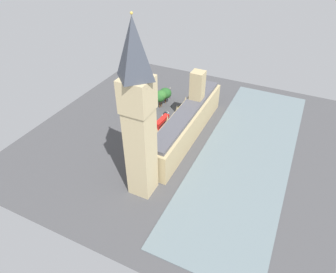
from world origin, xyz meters
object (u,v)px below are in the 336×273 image
object	(u,v)px
parliament_building	(187,122)
car_silver_kerbside	(165,114)
car_yellow_cab_far_end	(181,106)
street_lamp_leading	(170,91)
plane_tree_midblock	(159,97)
pedestrian_by_river_gate	(156,150)
plane_tree_trailing	(161,95)
clock_tower	(138,115)
double_decker_bus_opposite_hall	(162,122)
car_black_under_trees	(143,147)
plane_tree_corner	(165,93)

from	to	relation	value
parliament_building	car_silver_kerbside	distance (m)	21.08
car_yellow_cab_far_end	street_lamp_leading	xyz separation A→B (m)	(9.57, -6.38, 3.90)
car_silver_kerbside	plane_tree_midblock	world-z (taller)	plane_tree_midblock
pedestrian_by_river_gate	plane_tree_trailing	bearing A→B (deg)	-175.22
pedestrian_by_river_gate	car_silver_kerbside	bearing A→B (deg)	179.42
pedestrian_by_river_gate	plane_tree_midblock	bearing A→B (deg)	-173.98
clock_tower	car_silver_kerbside	xyz separation A→B (m)	(15.09, -49.95, -32.51)
pedestrian_by_river_gate	car_yellow_cab_far_end	bearing A→B (deg)	168.68
double_decker_bus_opposite_hall	car_black_under_trees	size ratio (longest dim) A/B	2.19
car_black_under_trees	plane_tree_midblock	bearing A→B (deg)	-77.04
pedestrian_by_river_gate	plane_tree_trailing	world-z (taller)	plane_tree_trailing
plane_tree_corner	car_silver_kerbside	bearing A→B (deg)	116.36
car_yellow_cab_far_end	double_decker_bus_opposite_hall	xyz separation A→B (m)	(1.16, 20.79, 1.75)
parliament_building	street_lamp_leading	size ratio (longest dim) A/B	9.43
car_yellow_cab_far_end	plane_tree_midblock	xyz separation A→B (m)	(10.60, 4.81, 5.35)
car_black_under_trees	street_lamp_leading	size ratio (longest dim) A/B	0.70
plane_tree_trailing	car_silver_kerbside	bearing A→B (deg)	130.29
clock_tower	car_yellow_cab_far_end	bearing A→B (deg)	-79.76
parliament_building	plane_tree_corner	size ratio (longest dim) A/B	7.25
pedestrian_by_river_gate	parliament_building	bearing A→B (deg)	137.20
car_yellow_cab_far_end	pedestrian_by_river_gate	distance (m)	39.03
clock_tower	pedestrian_by_river_gate	xyz separation A→B (m)	(6.00, -22.13, -32.66)
double_decker_bus_opposite_hall	plane_tree_trailing	world-z (taller)	plane_tree_trailing
clock_tower	plane_tree_trailing	xyz separation A→B (m)	(21.19, -57.16, -26.48)
double_decker_bus_opposite_hall	plane_tree_trailing	distance (m)	19.81
parliament_building	plane_tree_midblock	distance (m)	28.79
car_black_under_trees	plane_tree_midblock	xyz separation A→B (m)	(9.19, -34.95, 5.35)
car_silver_kerbside	plane_tree_trailing	world-z (taller)	plane_tree_trailing
clock_tower	double_decker_bus_opposite_hall	distance (m)	51.95
double_decker_bus_opposite_hall	clock_tower	bearing A→B (deg)	110.35
plane_tree_midblock	car_yellow_cab_far_end	bearing A→B (deg)	-155.57
clock_tower	plane_tree_midblock	size ratio (longest dim) A/B	7.31
pedestrian_by_river_gate	plane_tree_midblock	size ratio (longest dim) A/B	0.19
double_decker_bus_opposite_hall	street_lamp_leading	bearing A→B (deg)	-69.34
street_lamp_leading	car_yellow_cab_far_end	bearing A→B (deg)	146.32
clock_tower	plane_tree_midblock	world-z (taller)	clock_tower
plane_tree_midblock	street_lamp_leading	world-z (taller)	plane_tree_midblock
car_yellow_cab_far_end	plane_tree_corner	xyz separation A→B (m)	(9.82, -0.66, 5.23)
plane_tree_midblock	car_silver_kerbside	bearing A→B (deg)	136.94
double_decker_bus_opposite_hall	plane_tree_trailing	bearing A→B (deg)	-58.67
plane_tree_midblock	plane_tree_trailing	distance (m)	1.38
plane_tree_trailing	car_black_under_trees	bearing A→B (deg)	103.70
plane_tree_trailing	clock_tower	bearing A→B (deg)	110.35
clock_tower	double_decker_bus_opposite_hall	size ratio (longest dim) A/B	6.06
parliament_building	double_decker_bus_opposite_hall	xyz separation A→B (m)	(13.68, -1.12, -5.10)
car_black_under_trees	street_lamp_leading	distance (m)	47.02
car_silver_kerbside	plane_tree_corner	xyz separation A→B (m)	(5.72, -11.55, 5.23)
parliament_building	car_black_under_trees	xyz separation A→B (m)	(13.92, 17.85, -6.85)
clock_tower	plane_tree_trailing	distance (m)	66.46
plane_tree_trailing	street_lamp_leading	world-z (taller)	plane_tree_trailing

